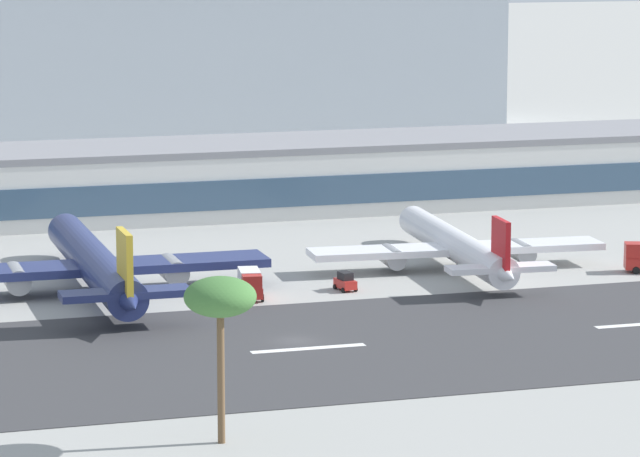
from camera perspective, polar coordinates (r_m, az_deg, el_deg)
name	(u,v)px	position (r m, az deg, el deg)	size (l,w,h in m)	color
ground_plane	(296,342)	(183.29, -0.77, -3.65)	(1400.00, 1400.00, 0.00)	#9E9E99
runway_strip	(306,349)	(179.96, -0.45, -3.89)	(800.00, 41.89, 0.08)	#38383A
runway_centreline_dash_4	(308,348)	(180.01, -0.38, -3.87)	(12.00, 1.20, 0.01)	white
terminal_building	(184,179)	(262.03, -4.38, 1.59)	(170.03, 21.22, 10.47)	silver
distant_hotel_block	(225,39)	(362.63, -3.06, 6.09)	(109.51, 34.38, 38.19)	#A8B2BC
airliner_gold_tail_gate_0	(96,266)	(206.90, -7.19, -1.20)	(40.73, 50.99, 10.64)	navy
airliner_red_tail_gate_1	(459,248)	(220.15, 4.48, -0.62)	(37.48, 43.55, 9.09)	white
service_box_truck_1	(250,283)	(203.71, -2.26, -1.77)	(3.42, 6.29, 3.25)	#B2231E
service_baggage_tug_2	(345,282)	(208.12, 0.82, -1.72)	(2.26, 3.39, 2.20)	#B2231E
palm_tree_1	(220,300)	(145.72, -3.22, -2.29)	(6.00, 6.00, 14.06)	brown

